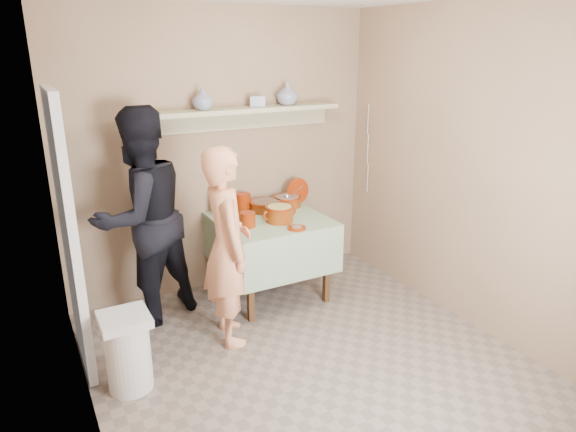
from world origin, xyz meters
TOP-DOWN VIEW (x-y plane):
  - ground at (0.00, 0.00)m, footprint 3.50×3.50m
  - tile_panel at (-1.46, 0.95)m, footprint 0.06×0.70m
  - plate_stack_a at (-0.10, 1.59)m, footprint 0.15×0.15m
  - plate_stack_b at (0.12, 1.59)m, footprint 0.14×0.14m
  - bowl_stack at (-0.02, 1.16)m, footprint 0.13×0.13m
  - empty_bowl at (-0.00, 1.33)m, footprint 0.19×0.19m
  - propped_lid at (0.71, 1.58)m, footprint 0.26×0.07m
  - vase_right at (0.61, 1.62)m, footprint 0.26×0.26m
  - vase_left at (-0.21, 1.63)m, footprint 0.24×0.24m
  - ceramic_box at (0.30, 1.63)m, footprint 0.16×0.14m
  - person_cook at (-0.38, 0.75)m, footprint 0.46×0.62m
  - person_helper at (-0.87, 1.39)m, footprint 1.08×0.98m
  - room_shell at (0.00, 0.00)m, footprint 3.04×3.54m
  - serving_table at (0.25, 1.28)m, footprint 0.97×0.97m
  - cazuela_meat_a at (0.30, 1.49)m, footprint 0.30×0.30m
  - cazuela_meat_b at (0.56, 1.52)m, footprint 0.28×0.28m
  - ladle at (0.54, 1.49)m, footprint 0.08×0.26m
  - cazuela_rice at (0.28, 1.15)m, footprint 0.33×0.25m
  - front_plate at (0.32, 0.91)m, footprint 0.16×0.16m
  - wall_shelf at (0.20, 1.65)m, footprint 1.80×0.25m
  - trash_bin at (-1.23, 0.47)m, footprint 0.32×0.32m
  - electrical_cord at (1.47, 1.48)m, footprint 0.01×0.05m

SIDE VIEW (x-z plane):
  - ground at x=0.00m, z-range 0.00..0.00m
  - trash_bin at x=-1.23m, z-range 0.00..0.56m
  - serving_table at x=0.25m, z-range 0.26..1.02m
  - front_plate at x=0.32m, z-range 0.76..0.78m
  - person_cook at x=-0.38m, z-range 0.00..1.56m
  - empty_bowl at x=0.00m, z-range 0.76..0.82m
  - cazuela_meat_a at x=0.30m, z-range 0.77..0.87m
  - cazuela_meat_b at x=0.56m, z-range 0.77..0.87m
  - bowl_stack at x=-0.02m, z-range 0.76..0.89m
  - cazuela_rice at x=0.28m, z-range 0.77..0.92m
  - plate_stack_b at x=0.12m, z-range 0.76..0.93m
  - plate_stack_a at x=-0.10m, z-range 0.76..0.95m
  - ladle at x=0.54m, z-range 0.78..0.97m
  - propped_lid at x=0.71m, z-range 0.75..1.01m
  - person_helper at x=-0.87m, z-range 0.00..1.82m
  - tile_panel at x=-1.46m, z-range 0.00..2.00m
  - electrical_cord at x=1.47m, z-range 0.80..1.70m
  - room_shell at x=0.00m, z-range 0.30..2.92m
  - wall_shelf at x=0.20m, z-range 1.57..1.78m
  - ceramic_box at x=0.30m, z-range 1.72..1.82m
  - vase_left at x=-0.21m, z-range 1.72..1.91m
  - vase_right at x=0.61m, z-range 1.72..1.93m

